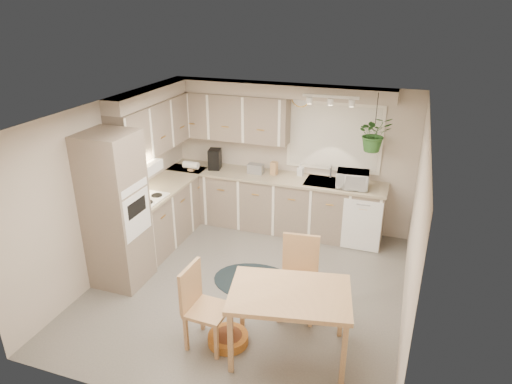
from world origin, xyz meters
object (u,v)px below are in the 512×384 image
dining_table (289,323)px  pet_bed (228,339)px  chair_left (208,308)px  microwave (353,178)px  chair_back (298,280)px  braided_rug (255,281)px

dining_table → pet_bed: dining_table is taller
dining_table → pet_bed: bearing=-173.9°
chair_left → microwave: bearing=161.7°
chair_back → chair_left: bearing=39.7°
microwave → braided_rug: bearing=-128.1°
chair_back → pet_bed: size_ratio=2.17×
braided_rug → microwave: 2.15m
dining_table → pet_bed: size_ratio=2.74×
chair_left → braided_rug: (0.09, 1.32, -0.48)m
chair_left → microwave: size_ratio=2.02×
braided_rug → microwave: (1.03, 1.54, 1.10)m
chair_left → chair_back: (0.80, 0.83, 0.02)m
chair_left → microwave: 3.13m
chair_left → pet_bed: bearing=115.3°
braided_rug → microwave: size_ratio=2.47×
chair_left → pet_bed: chair_left is taller
dining_table → chair_left: 0.89m
chair_left → braided_rug: 1.41m
chair_back → microwave: microwave is taller
microwave → chair_left: bearing=-115.7°
pet_bed → microwave: bearing=71.7°
chair_left → chair_back: chair_back is taller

